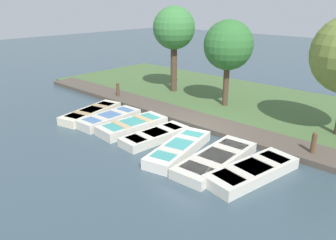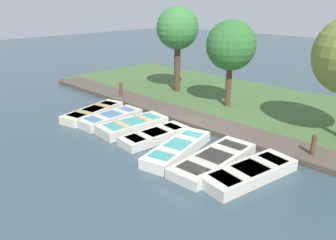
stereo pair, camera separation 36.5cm
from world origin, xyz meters
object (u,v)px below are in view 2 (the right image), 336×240
at_px(rowboat_5, 214,160).
at_px(park_tree_left, 231,46).
at_px(rowboat_3, 154,136).
at_px(rowboat_2, 133,125).
at_px(rowboat_4, 177,149).
at_px(rowboat_0, 93,112).
at_px(rowboat_6, 250,172).
at_px(rowboat_1, 111,118).
at_px(park_tree_far_left, 178,29).
at_px(mooring_post_far, 313,147).
at_px(mooring_post_near, 121,91).

height_order(rowboat_5, park_tree_left, park_tree_left).
bearing_deg(rowboat_3, rowboat_2, -89.02).
relative_size(rowboat_4, rowboat_5, 0.97).
distance_m(rowboat_0, rowboat_6, 8.14).
xyz_separation_m(rowboat_1, park_tree_left, (-5.12, 2.54, 2.85)).
distance_m(rowboat_0, rowboat_3, 4.02).
xyz_separation_m(rowboat_5, park_tree_far_left, (-5.47, -6.75, 3.40)).
xyz_separation_m(rowboat_6, mooring_post_far, (-2.46, 0.86, 0.29)).
bearing_deg(rowboat_5, mooring_post_near, -110.17).
xyz_separation_m(rowboat_0, park_tree_left, (-5.21, 3.78, 2.86)).
xyz_separation_m(rowboat_4, park_tree_left, (-5.39, -1.69, 2.85)).
bearing_deg(rowboat_3, rowboat_5, 93.99).
height_order(rowboat_0, rowboat_3, rowboat_0).
bearing_deg(rowboat_1, mooring_post_near, -137.01).
height_order(rowboat_1, rowboat_6, rowboat_1).
bearing_deg(mooring_post_far, rowboat_5, -40.16).
bearing_deg(mooring_post_far, park_tree_far_left, -108.33).
relative_size(rowboat_6, park_tree_far_left, 0.70).
relative_size(rowboat_6, park_tree_left, 0.79).
relative_size(rowboat_3, rowboat_6, 0.86).
bearing_deg(mooring_post_near, rowboat_1, 44.66).
bearing_deg(rowboat_4, mooring_post_far, 115.46).
bearing_deg(rowboat_3, park_tree_left, -172.63).
xyz_separation_m(rowboat_0, mooring_post_far, (-2.58, 8.99, 0.29)).
relative_size(rowboat_4, mooring_post_far, 3.55).
relative_size(rowboat_1, rowboat_4, 0.85).
height_order(rowboat_3, park_tree_left, park_tree_left).
xyz_separation_m(rowboat_3, mooring_post_far, (-2.49, 4.98, 0.31)).
distance_m(rowboat_5, rowboat_6, 1.27).
distance_m(rowboat_2, rowboat_6, 5.50).
xyz_separation_m(rowboat_6, mooring_post_near, (-2.46, -9.37, 0.29)).
bearing_deg(rowboat_3, rowboat_1, -85.17).
distance_m(rowboat_3, park_tree_far_left, 7.50).
bearing_deg(rowboat_6, mooring_post_near, -94.15).
height_order(rowboat_2, park_tree_left, park_tree_left).
bearing_deg(rowboat_6, rowboat_3, -79.05).
bearing_deg(rowboat_0, rowboat_1, 81.46).
bearing_deg(rowboat_1, rowboat_6, 88.61).
bearing_deg(rowboat_5, park_tree_far_left, -131.87).
bearing_deg(rowboat_3, rowboat_4, 84.12).
height_order(rowboat_6, mooring_post_near, mooring_post_near).
bearing_deg(mooring_post_far, rowboat_4, -51.94).
height_order(rowboat_0, mooring_post_far, mooring_post_far).
height_order(rowboat_2, rowboat_3, rowboat_2).
relative_size(rowboat_2, rowboat_4, 0.88).
height_order(rowboat_2, rowboat_5, rowboat_2).
height_order(rowboat_0, rowboat_6, rowboat_0).
xyz_separation_m(rowboat_4, mooring_post_far, (-2.76, 3.53, 0.29)).
relative_size(rowboat_1, rowboat_6, 0.86).
bearing_deg(rowboat_2, rowboat_0, -80.86).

